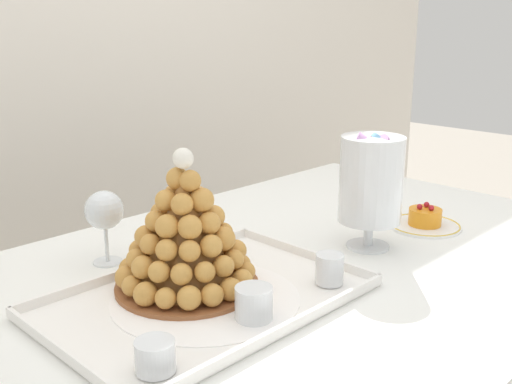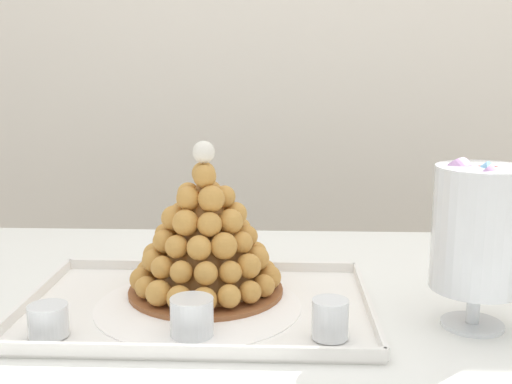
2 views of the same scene
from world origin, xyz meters
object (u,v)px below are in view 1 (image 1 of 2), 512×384
at_px(croquembouche, 185,236).
at_px(dessert_cup_mid_left, 254,304).
at_px(dessert_cup_left, 155,357).
at_px(fruit_tart_plate, 425,221).
at_px(dessert_cup_centre, 329,270).
at_px(serving_tray, 206,299).
at_px(macaron_goblet, 371,180).
at_px(wine_glass, 104,212).

height_order(croquembouche, dessert_cup_mid_left, croquembouche).
bearing_deg(dessert_cup_left, fruit_tart_plate, 3.84).
xyz_separation_m(croquembouche, dessert_cup_mid_left, (0.00, -0.17, -0.07)).
height_order(croquembouche, dessert_cup_centre, croquembouche).
relative_size(serving_tray, macaron_goblet, 2.09).
distance_m(croquembouche, fruit_tart_plate, 0.65).
relative_size(dessert_cup_left, macaron_goblet, 0.22).
xyz_separation_m(dessert_cup_centre, fruit_tart_plate, (0.44, 0.05, -0.02)).
bearing_deg(serving_tray, wine_glass, 94.97).
relative_size(dessert_cup_mid_left, macaron_goblet, 0.24).
bearing_deg(fruit_tart_plate, dessert_cup_mid_left, -175.90).
bearing_deg(dessert_cup_left, wine_glass, 66.55).
xyz_separation_m(dessert_cup_mid_left, macaron_goblet, (0.42, 0.07, 0.12)).
relative_size(croquembouche, wine_glass, 1.72).
xyz_separation_m(serving_tray, dessert_cup_centre, (0.20, -0.12, 0.03)).
relative_size(croquembouche, fruit_tart_plate, 1.53).
bearing_deg(wine_glass, croquembouche, -82.25).
height_order(dessert_cup_left, wine_glass, wine_glass).
relative_size(serving_tray, dessert_cup_centre, 9.89).
xyz_separation_m(croquembouche, wine_glass, (-0.03, 0.22, 0.00)).
xyz_separation_m(croquembouche, fruit_tart_plate, (0.63, -0.13, -0.09)).
distance_m(fruit_tart_plate, wine_glass, 0.76).
bearing_deg(croquembouche, dessert_cup_centre, -41.76).
distance_m(dessert_cup_mid_left, fruit_tart_plate, 0.64).
distance_m(dessert_cup_left, dessert_cup_mid_left, 0.21).
bearing_deg(dessert_cup_left, dessert_cup_mid_left, 3.02).
distance_m(dessert_cup_left, macaron_goblet, 0.65).
relative_size(dessert_cup_left, fruit_tart_plate, 0.33).
bearing_deg(fruit_tart_plate, macaron_goblet, 174.69).
height_order(dessert_cup_mid_left, fruit_tart_plate, dessert_cup_mid_left).
height_order(croquembouche, wine_glass, croquembouche).
relative_size(croquembouche, macaron_goblet, 0.99).
bearing_deg(dessert_cup_centre, serving_tray, 150.12).
distance_m(dessert_cup_mid_left, dessert_cup_centre, 0.20).
xyz_separation_m(dessert_cup_left, dessert_cup_mid_left, (0.21, 0.01, 0.00)).
xyz_separation_m(macaron_goblet, fruit_tart_plate, (0.21, -0.02, -0.14)).
bearing_deg(dessert_cup_left, macaron_goblet, 6.88).
xyz_separation_m(serving_tray, croquembouche, (0.01, 0.06, 0.10)).
relative_size(croquembouche, dessert_cup_centre, 4.68).
height_order(dessert_cup_mid_left, wine_glass, wine_glass).
bearing_deg(dessert_cup_mid_left, macaron_goblet, 8.75).
bearing_deg(wine_glass, serving_tray, -85.03).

